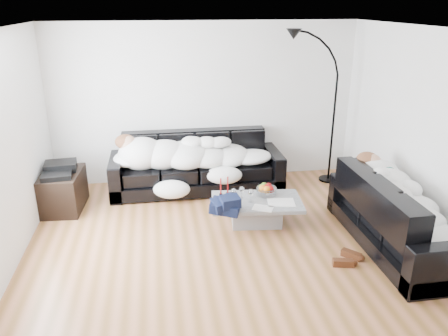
{
  "coord_description": "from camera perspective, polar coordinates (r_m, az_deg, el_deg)",
  "views": [
    {
      "loc": [
        -0.81,
        -4.79,
        2.87
      ],
      "look_at": [
        0.0,
        0.3,
        0.9
      ],
      "focal_mm": 35.0,
      "sensor_mm": 36.0,
      "label": 1
    }
  ],
  "objects": [
    {
      "name": "ground",
      "position": [
        5.64,
        0.49,
        -9.66
      ],
      "size": [
        5.0,
        5.0,
        0.0
      ],
      "primitive_type": "plane",
      "color": "brown",
      "rests_on": "ground"
    },
    {
      "name": "wall_back",
      "position": [
        7.26,
        -2.45,
        8.42
      ],
      "size": [
        5.0,
        0.02,
        2.6
      ],
      "primitive_type": "cube",
      "color": "silver",
      "rests_on": "ground"
    },
    {
      "name": "wall_left",
      "position": [
        5.31,
        -27.12,
        1.37
      ],
      "size": [
        0.02,
        4.5,
        2.6
      ],
      "primitive_type": "cube",
      "color": "silver",
      "rests_on": "ground"
    },
    {
      "name": "wall_right",
      "position": [
        6.03,
        24.73,
        3.88
      ],
      "size": [
        0.02,
        4.5,
        2.6
      ],
      "primitive_type": "cube",
      "color": "silver",
      "rests_on": "ground"
    },
    {
      "name": "ceiling",
      "position": [
        4.86,
        0.58,
        17.74
      ],
      "size": [
        5.0,
        5.0,
        0.0
      ],
      "primitive_type": "plane",
      "color": "white",
      "rests_on": "ground"
    },
    {
      "name": "sofa_back",
      "position": [
        7.02,
        -3.59,
        0.68
      ],
      "size": [
        2.73,
        0.94,
        0.89
      ],
      "primitive_type": "cube",
      "color": "black",
      "rests_on": "ground"
    },
    {
      "name": "sofa_right",
      "position": [
        5.79,
        21.9,
        -5.5
      ],
      "size": [
        0.93,
        2.18,
        0.88
      ],
      "primitive_type": "cube",
      "rotation": [
        0.0,
        0.0,
        1.57
      ],
      "color": "black",
      "rests_on": "ground"
    },
    {
      "name": "sleeper_back",
      "position": [
        6.9,
        -3.59,
        2.14
      ],
      "size": [
        2.31,
        0.8,
        0.46
      ],
      "primitive_type": null,
      "color": "white",
      "rests_on": "sofa_back"
    },
    {
      "name": "sleeper_right",
      "position": [
        5.71,
        22.18,
        -3.63
      ],
      "size": [
        0.79,
        1.87,
        0.46
      ],
      "primitive_type": null,
      "rotation": [
        0.0,
        0.0,
        1.57
      ],
      "color": "white",
      "rests_on": "sofa_right"
    },
    {
      "name": "teal_cushion",
      "position": [
        6.19,
        18.71,
        -0.55
      ],
      "size": [
        0.42,
        0.38,
        0.2
      ],
      "primitive_type": "ellipsoid",
      "rotation": [
        0.0,
        0.0,
        0.24
      ],
      "color": "#0F6B57",
      "rests_on": "sofa_right"
    },
    {
      "name": "coffee_table",
      "position": [
        6.02,
        4.24,
        -5.74
      ],
      "size": [
        1.28,
        0.83,
        0.35
      ],
      "primitive_type": "cube",
      "rotation": [
        0.0,
        0.0,
        -0.11
      ],
      "color": "#939699",
      "rests_on": "ground"
    },
    {
      "name": "fruit_bowl",
      "position": [
        6.08,
        5.56,
        -2.76
      ],
      "size": [
        0.29,
        0.29,
        0.17
      ],
      "primitive_type": "cylinder",
      "rotation": [
        0.0,
        0.0,
        -0.05
      ],
      "color": "white",
      "rests_on": "coffee_table"
    },
    {
      "name": "wine_glass_a",
      "position": [
        5.94,
        2.34,
        -3.25
      ],
      "size": [
        0.09,
        0.09,
        0.17
      ],
      "primitive_type": "cylinder",
      "rotation": [
        0.0,
        0.0,
        -0.28
      ],
      "color": "white",
      "rests_on": "coffee_table"
    },
    {
      "name": "wine_glass_b",
      "position": [
        5.88,
        1.27,
        -3.5
      ],
      "size": [
        0.08,
        0.08,
        0.18
      ],
      "primitive_type": "cylinder",
      "rotation": [
        0.0,
        0.0,
        0.07
      ],
      "color": "white",
      "rests_on": "coffee_table"
    },
    {
      "name": "wine_glass_c",
      "position": [
        5.86,
        3.54,
        -3.62
      ],
      "size": [
        0.08,
        0.08,
        0.18
      ],
      "primitive_type": "cylinder",
      "rotation": [
        0.0,
        0.0,
        0.07
      ],
      "color": "white",
      "rests_on": "coffee_table"
    },
    {
      "name": "candle_left",
      "position": [
        6.02,
        -0.42,
        -2.5
      ],
      "size": [
        0.06,
        0.06,
        0.25
      ],
      "primitive_type": "cylinder",
      "rotation": [
        0.0,
        0.0,
        0.32
      ],
      "color": "maroon",
      "rests_on": "coffee_table"
    },
    {
      "name": "candle_right",
      "position": [
        6.05,
        0.5,
        -2.31
      ],
      "size": [
        0.06,
        0.06,
        0.26
      ],
      "primitive_type": "cylinder",
      "rotation": [
        0.0,
        0.0,
        -0.21
      ],
      "color": "maroon",
      "rests_on": "coffee_table"
    },
    {
      "name": "newspaper_a",
      "position": [
        5.9,
        7.47,
        -4.45
      ],
      "size": [
        0.4,
        0.32,
        0.01
      ],
      "primitive_type": "cube",
      "rotation": [
        0.0,
        0.0,
        -0.15
      ],
      "color": "silver",
      "rests_on": "coffee_table"
    },
    {
      "name": "newspaper_b",
      "position": [
        5.72,
        5.09,
        -5.22
      ],
      "size": [
        0.32,
        0.28,
        0.01
      ],
      "primitive_type": "cube",
      "rotation": [
        0.0,
        0.0,
        -0.45
      ],
      "color": "silver",
      "rests_on": "coffee_table"
    },
    {
      "name": "navy_jacket",
      "position": [
        5.53,
        0.49,
        -4.09
      ],
      "size": [
        0.4,
        0.34,
        0.2
      ],
      "primitive_type": null,
      "rotation": [
        0.0,
        0.0,
        -0.01
      ],
      "color": "black",
      "rests_on": "coffee_table"
    },
    {
      "name": "shoes",
      "position": [
        5.43,
        15.76,
        -11.32
      ],
      "size": [
        0.49,
        0.43,
        0.09
      ],
      "primitive_type": null,
      "rotation": [
        0.0,
        0.0,
        -0.43
      ],
      "color": "#472311",
      "rests_on": "ground"
    },
    {
      "name": "av_cabinet",
      "position": [
        6.81,
        -20.37,
        -2.8
      ],
      "size": [
        0.62,
        0.85,
        0.56
      ],
      "primitive_type": "cube",
      "rotation": [
        0.0,
        0.0,
        -0.07
      ],
      "color": "black",
      "rests_on": "ground"
    },
    {
      "name": "stereo",
      "position": [
        6.69,
        -20.74,
        -0.09
      ],
      "size": [
        0.47,
        0.38,
        0.13
      ],
      "primitive_type": "cube",
      "rotation": [
        0.0,
        0.0,
        0.1
      ],
      "color": "black",
      "rests_on": "av_cabinet"
    },
    {
      "name": "floor_lamp",
      "position": [
        7.38,
        14.13,
        6.39
      ],
      "size": [
        0.83,
        0.42,
        2.19
      ],
      "primitive_type": null,
      "rotation": [
        0.0,
        0.0,
        0.13
      ],
      "color": "black",
      "rests_on": "ground"
    }
  ]
}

